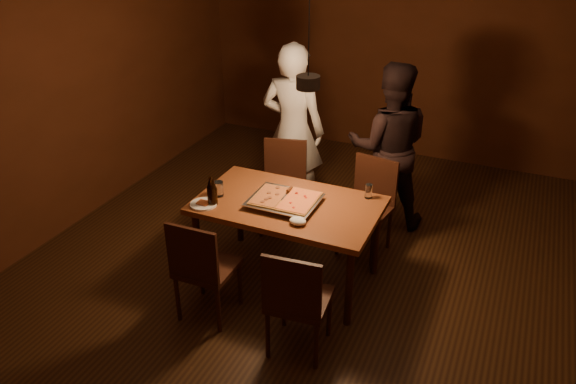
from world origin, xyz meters
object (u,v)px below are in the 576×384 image
at_px(chair_far_right, 370,197).
at_px(pendant_lamp, 308,81).
at_px(chair_far_left, 284,177).
at_px(plate_slice, 203,204).
at_px(beer_bottle_a, 211,192).
at_px(diner_white, 293,131).
at_px(dining_table, 288,211).
at_px(beer_bottle_b, 214,192).
at_px(diner_dark, 389,147).
at_px(chair_near_left, 201,262).
at_px(pizza_tray, 284,202).
at_px(chair_near_right, 296,295).

relative_size(chair_far_right, pendant_lamp, 0.44).
bearing_deg(chair_far_left, plate_slice, 65.08).
bearing_deg(beer_bottle_a, diner_white, 86.44).
bearing_deg(dining_table, beer_bottle_b, -153.80).
bearing_deg(diner_dark, pendant_lamp, 55.71).
relative_size(dining_table, chair_far_right, 3.09).
relative_size(chair_near_left, beer_bottle_a, 1.89).
distance_m(chair_far_right, beer_bottle_a, 1.51).
xyz_separation_m(pizza_tray, diner_white, (-0.44, 1.20, 0.12)).
relative_size(chair_near_right, beer_bottle_b, 2.18).
height_order(chair_near_right, pendant_lamp, pendant_lamp).
bearing_deg(chair_far_left, chair_near_left, 76.46).
bearing_deg(chair_far_right, diner_dark, -81.28).
bearing_deg(pendant_lamp, beer_bottle_a, -149.02).
xyz_separation_m(chair_near_left, pizza_tray, (0.37, 0.72, 0.24)).
bearing_deg(chair_near_right, beer_bottle_a, 145.60).
height_order(chair_near_left, beer_bottle_a, beer_bottle_a).
bearing_deg(pendant_lamp, dining_table, -137.16).
bearing_deg(pizza_tray, chair_near_right, -63.55).
bearing_deg(diner_white, plate_slice, 81.13).
distance_m(plate_slice, diner_white, 1.49).
xyz_separation_m(diner_white, pendant_lamp, (0.57, -1.06, 0.87)).
distance_m(chair_far_left, pendant_lamp, 1.50).
height_order(plate_slice, pendant_lamp, pendant_lamp).
bearing_deg(chair_far_left, chair_far_right, 161.96).
bearing_deg(chair_near_left, diner_dark, 65.42).
relative_size(chair_far_left, chair_far_right, 1.05).
bearing_deg(diner_dark, beer_bottle_a, 40.13).
relative_size(chair_far_right, beer_bottle_b, 2.18).
distance_m(chair_near_right, beer_bottle_a, 1.16).
relative_size(plate_slice, pendant_lamp, 0.20).
bearing_deg(beer_bottle_b, chair_far_right, 44.67).
bearing_deg(chair_near_left, pendant_lamp, 58.69).
distance_m(chair_far_right, plate_slice, 1.55).
relative_size(chair_near_right, beer_bottle_a, 1.89).
bearing_deg(plate_slice, beer_bottle_a, 17.47).
xyz_separation_m(chair_far_left, pizza_tray, (0.39, -0.85, 0.24)).
distance_m(beer_bottle_b, plate_slice, 0.14).
xyz_separation_m(beer_bottle_a, pendant_lamp, (0.66, 0.40, 0.88)).
bearing_deg(diner_white, beer_bottle_a, 83.72).
xyz_separation_m(pizza_tray, pendant_lamp, (0.13, 0.15, 0.99)).
distance_m(chair_near_right, beer_bottle_b, 1.17).
bearing_deg(beer_bottle_a, chair_near_left, -70.83).
bearing_deg(beer_bottle_a, pendant_lamp, 30.98).
bearing_deg(beer_bottle_b, chair_far_left, 82.81).
bearing_deg(pizza_tray, diner_dark, 66.06).
xyz_separation_m(chair_far_left, chair_far_right, (0.89, -0.06, 0.00)).
xyz_separation_m(chair_near_left, beer_bottle_a, (-0.16, 0.47, 0.34)).
height_order(chair_far_left, diner_white, diner_white).
bearing_deg(pendant_lamp, chair_near_right, -71.76).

